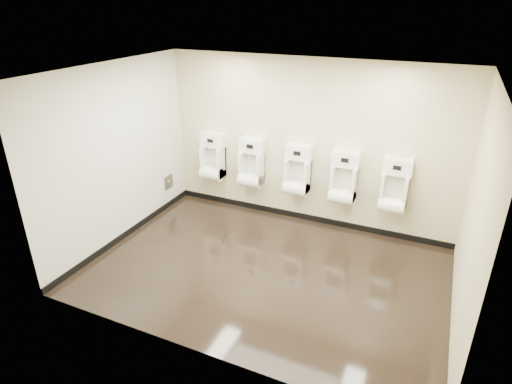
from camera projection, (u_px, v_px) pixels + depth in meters
ground at (265, 270)px, 6.22m from camera, size 5.00×3.50×0.00m
ceiling at (268, 73)px, 5.06m from camera, size 5.00×3.50×0.00m
back_wall at (308, 144)px, 7.09m from camera, size 5.00×0.02×2.80m
front_wall at (197, 246)px, 4.19m from camera, size 5.00×0.02×2.80m
left_wall at (117, 156)px, 6.58m from camera, size 0.02×3.50×2.80m
right_wall at (475, 219)px, 4.71m from camera, size 0.02×3.50×2.80m
tile_overlay_left at (117, 156)px, 6.57m from camera, size 0.01×3.50×2.80m
skirting_back at (304, 216)px, 7.64m from camera, size 5.00×0.02×0.10m
skirting_left at (129, 232)px, 7.13m from camera, size 0.02×3.50×0.10m
access_panel at (168, 182)px, 7.94m from camera, size 0.04×0.25×0.25m
urinal_0 at (213, 160)px, 7.82m from camera, size 0.45×0.34×0.85m
urinal_1 at (251, 166)px, 7.53m from camera, size 0.45×0.34×0.85m
urinal_2 at (297, 174)px, 7.21m from camera, size 0.45×0.34×0.85m
urinal_3 at (344, 181)px, 6.92m from camera, size 0.45×0.34×0.85m
urinal_4 at (394, 190)px, 6.62m from camera, size 0.45×0.34×0.85m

